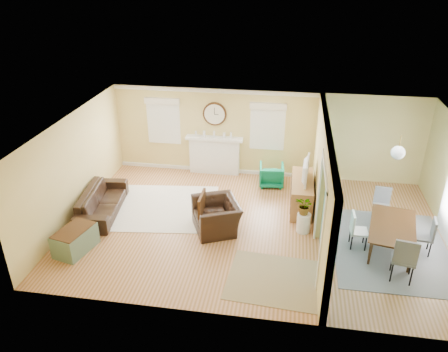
{
  "coord_description": "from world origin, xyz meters",
  "views": [
    {
      "loc": [
        0.68,
        -9.0,
        5.9
      ],
      "look_at": [
        -0.8,
        0.3,
        1.2
      ],
      "focal_mm": 35.0,
      "sensor_mm": 36.0,
      "label": 1
    }
  ],
  "objects": [
    {
      "name": "wall_left",
      "position": [
        -4.5,
        0.0,
        1.3
      ],
      "size": [
        0.02,
        6.0,
        2.6
      ],
      "primitive_type": "cube",
      "color": "tan",
      "rests_on": "ground"
    },
    {
      "name": "dining_table",
      "position": [
        3.13,
        -0.37,
        0.3
      ],
      "size": [
        1.29,
        1.89,
        0.61
      ],
      "primitive_type": "imported",
      "rotation": [
        0.0,
        0.0,
        1.37
      ],
      "color": "#3F220E",
      "rests_on": "floor"
    },
    {
      "name": "dining_chair_e",
      "position": [
        3.76,
        -0.42,
        0.51
      ],
      "size": [
        0.44,
        0.44,
        0.87
      ],
      "color": "slate",
      "rests_on": "floor"
    },
    {
      "name": "rug_cream",
      "position": [
        -2.47,
        0.58,
        0.01
      ],
      "size": [
        3.06,
        2.73,
        0.01
      ],
      "primitive_type": "cube",
      "rotation": [
        0.0,
        0.0,
        0.12
      ],
      "color": "beige",
      "rests_on": "floor"
    },
    {
      "name": "rug_grey",
      "position": [
        3.13,
        -0.37,
        0.01
      ],
      "size": [
        2.53,
        3.16,
        0.01
      ],
      "primitive_type": "cube",
      "color": "slate",
      "rests_on": "floor"
    },
    {
      "name": "green_chair",
      "position": [
        0.26,
        2.33,
        0.32
      ],
      "size": [
        0.73,
        0.75,
        0.63
      ],
      "primitive_type": "imported",
      "rotation": [
        0.0,
        0.0,
        3.23
      ],
      "color": "#086F41",
      "rests_on": "floor"
    },
    {
      "name": "fireplace",
      "position": [
        -1.5,
        2.88,
        0.6
      ],
      "size": [
        1.7,
        0.3,
        1.17
      ],
      "color": "white",
      "rests_on": "ground"
    },
    {
      "name": "partition",
      "position": [
        1.51,
        0.28,
        1.36
      ],
      "size": [
        0.17,
        6.0,
        2.6
      ],
      "color": "tan",
      "rests_on": "ground"
    },
    {
      "name": "eames_chair",
      "position": [
        -0.9,
        -0.21,
        0.37
      ],
      "size": [
        1.39,
        1.46,
        0.75
      ],
      "primitive_type": "imported",
      "rotation": [
        0.0,
        0.0,
        -1.15
      ],
      "color": "black",
      "rests_on": "floor"
    },
    {
      "name": "rug_jute",
      "position": [
        0.64,
        -1.87,
        0.01
      ],
      "size": [
        2.09,
        1.76,
        0.01
      ],
      "primitive_type": "cube",
      "rotation": [
        0.0,
        0.0,
        -0.07
      ],
      "color": "#9E8963",
      "rests_on": "floor"
    },
    {
      "name": "garden_stool",
      "position": [
        1.17,
        0.02,
        0.24
      ],
      "size": [
        0.33,
        0.33,
        0.48
      ],
      "primitive_type": "cylinder",
      "color": "white",
      "rests_on": "floor"
    },
    {
      "name": "ceiling",
      "position": [
        0.0,
        0.0,
        2.6
      ],
      "size": [
        9.0,
        6.0,
        0.02
      ],
      "primitive_type": "cube",
      "color": "white",
      "rests_on": "wall_back"
    },
    {
      "name": "dining_chair_n",
      "position": [
        3.06,
        0.77,
        0.52
      ],
      "size": [
        0.43,
        0.43,
        0.89
      ],
      "color": "slate",
      "rests_on": "floor"
    },
    {
      "name": "window_left",
      "position": [
        -3.05,
        2.95,
        1.66
      ],
      "size": [
        1.05,
        0.13,
        1.42
      ],
      "color": "white",
      "rests_on": "wall_back"
    },
    {
      "name": "wall_front",
      "position": [
        0.0,
        -3.0,
        1.3
      ],
      "size": [
        9.0,
        0.02,
        2.6
      ],
      "primitive_type": "cube",
      "color": "tan",
      "rests_on": "ground"
    },
    {
      "name": "wall_back",
      "position": [
        0.0,
        3.0,
        1.3
      ],
      "size": [
        9.0,
        0.02,
        2.6
      ],
      "primitive_type": "cube",
      "color": "tan",
      "rests_on": "ground"
    },
    {
      "name": "floor",
      "position": [
        0.0,
        0.0,
        0.0
      ],
      "size": [
        9.0,
        9.0,
        0.0
      ],
      "primitive_type": "plane",
      "color": "brown",
      "rests_on": "ground"
    },
    {
      "name": "dining_chair_s",
      "position": [
        3.13,
        -1.42,
        0.61
      ],
      "size": [
        0.54,
        0.54,
        1.04
      ],
      "color": "slate",
      "rests_on": "floor"
    },
    {
      "name": "tv",
      "position": [
        1.09,
        1.18,
        1.09
      ],
      "size": [
        0.2,
        1.0,
        0.57
      ],
      "primitive_type": "imported",
      "rotation": [
        0.0,
        0.0,
        1.5
      ],
      "color": "black",
      "rests_on": "credenza"
    },
    {
      "name": "trunk",
      "position": [
        -3.87,
        -1.55,
        0.27
      ],
      "size": [
        0.79,
        1.06,
        0.55
      ],
      "color": "slate",
      "rests_on": "floor"
    },
    {
      "name": "sofa",
      "position": [
        -3.94,
        0.1,
        0.32
      ],
      "size": [
        1.11,
        2.27,
        0.64
      ],
      "primitive_type": "imported",
      "rotation": [
        0.0,
        0.0,
        1.69
      ],
      "color": "black",
      "rests_on": "floor"
    },
    {
      "name": "wall_clock",
      "position": [
        -1.5,
        2.97,
        1.85
      ],
      "size": [
        0.7,
        0.07,
        0.7
      ],
      "color": "#3F220E",
      "rests_on": "wall_back"
    },
    {
      "name": "dining_chair_w",
      "position": [
        2.39,
        -0.42,
        0.51
      ],
      "size": [
        0.39,
        0.39,
        0.86
      ],
      "color": "white",
      "rests_on": "floor"
    },
    {
      "name": "pendant",
      "position": [
        3.0,
        0.0,
        2.2
      ],
      "size": [
        0.3,
        0.3,
        0.55
      ],
      "color": "gold",
      "rests_on": "ceiling"
    },
    {
      "name": "credenza",
      "position": [
        1.11,
        1.18,
        0.4
      ],
      "size": [
        0.55,
        1.63,
        0.8
      ],
      "color": "olive",
      "rests_on": "floor"
    },
    {
      "name": "potted_plant",
      "position": [
        1.17,
        0.02,
        0.71
      ],
      "size": [
        0.55,
        0.55,
        0.46
      ],
      "primitive_type": "imported",
      "rotation": [
        0.0,
        0.0,
        5.57
      ],
      "color": "#337F33",
      "rests_on": "garden_stool"
    },
    {
      "name": "window_right",
      "position": [
        0.05,
        2.95,
        1.66
      ],
      "size": [
        1.05,
        0.13,
        1.42
      ],
      "color": "white",
      "rests_on": "wall_back"
    }
  ]
}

